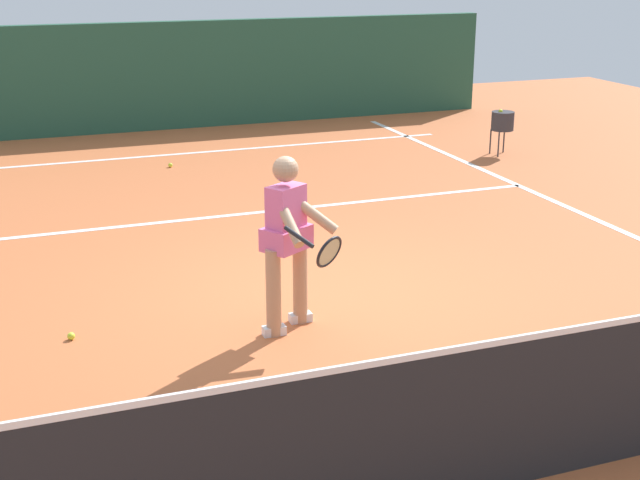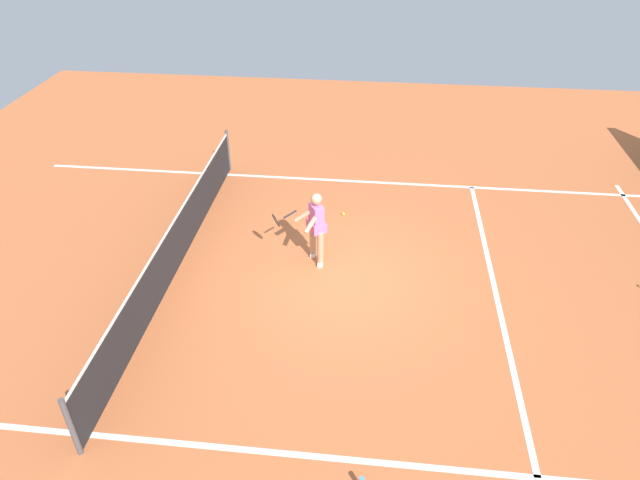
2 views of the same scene
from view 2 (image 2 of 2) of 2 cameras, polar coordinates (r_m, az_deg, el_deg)
name	(u,v)px [view 2 (image 2 of 2)]	position (r m, az deg, el deg)	size (l,w,h in m)	color
ground_plane	(343,278)	(11.24, 2.30, -3.85)	(23.56, 23.56, 0.00)	#C66638
service_line_marking	(495,288)	(11.48, 17.06, -4.65)	(8.07, 0.10, 0.01)	white
sideline_left_marking	(321,457)	(8.44, 0.05, -20.85)	(0.10, 16.12, 0.01)	white
sideline_right_marking	(355,181)	(14.63, 3.52, 5.89)	(0.10, 16.12, 0.01)	white
court_net	(175,246)	(11.58, -14.30, -0.60)	(8.75, 0.08, 1.10)	#4C4C51
tennis_player	(315,225)	(11.24, -0.51, 1.47)	(0.68, 1.14, 1.55)	tan
tennis_ball_near	(343,214)	(13.17, 2.35, 2.63)	(0.07, 0.07, 0.07)	#D1E533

